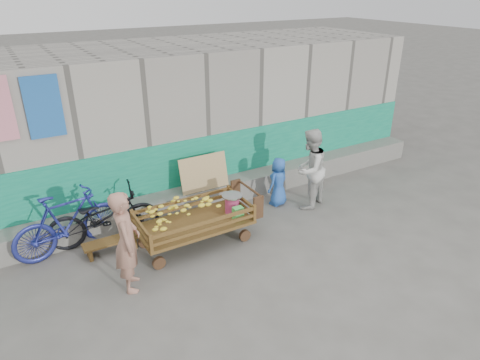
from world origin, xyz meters
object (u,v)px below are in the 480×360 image
vendor_man (127,241)px  bicycle_blue (68,222)px  child (278,182)px  woman (310,169)px  banana_cart (192,214)px  bicycle_dark (104,217)px  bench (111,243)px

vendor_man → bicycle_blue: 1.59m
vendor_man → child: size_ratio=1.56×
child → vendor_man: bearing=-1.0°
woman → child: size_ratio=1.61×
banana_cart → child: size_ratio=2.07×
vendor_man → child: 3.60m
woman → bicycle_dark: woman is taller
child → bicycle_blue: 4.03m
bench → woman: (3.92, -0.39, 0.65)m
vendor_man → woman: size_ratio=0.97×
child → bicycle_dark: child is taller
banana_cart → bicycle_dark: 1.56m
banana_cart → bicycle_blue: 2.07m
woman → child: woman is taller
woman → bicycle_blue: bearing=-34.3°
bicycle_dark → bicycle_blue: bicycle_blue is taller
banana_cart → child: (2.15, 0.49, -0.10)m
vendor_man → woman: 3.97m
bench → woman: 4.00m
banana_cart → bicycle_blue: (-1.86, 0.90, -0.06)m
vendor_man → bicycle_blue: size_ratio=0.86×
bench → woman: bearing=-5.7°
banana_cart → vendor_man: vendor_man is taller
banana_cart → bench: banana_cart is taller
bicycle_dark → bicycle_blue: 0.58m
woman → bicycle_dark: size_ratio=0.86×
banana_cart → bicycle_dark: bearing=145.6°
vendor_man → woman: bearing=-64.1°
bench → woman: woman is taller
woman → vendor_man: bearing=-14.6°
banana_cart → woman: bearing=2.5°
bench → bicycle_blue: (-0.56, 0.39, 0.38)m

